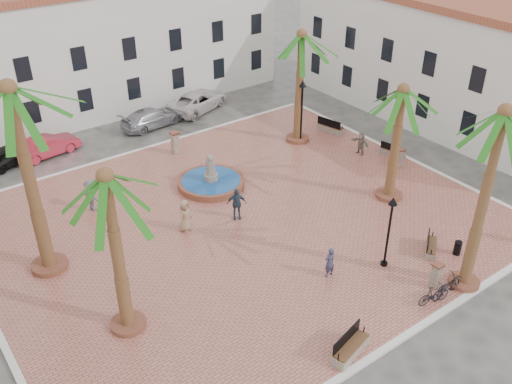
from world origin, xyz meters
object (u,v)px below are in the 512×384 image
(pedestrian_fountain_a, at_px, (185,216))
(bench_ne, at_px, (330,128))
(pedestrian_fountain_b, at_px, (236,204))
(fountain, at_px, (211,181))
(litter_bin, at_px, (458,248))
(car_black, at_px, (9,155))
(bollard_n, at_px, (175,142))
(bicycle_b, at_px, (434,294))
(pedestrian_north, at_px, (91,195))
(palm_sw, at_px, (108,196))
(bicycle_a, at_px, (447,287))
(palm_ne, at_px, (301,48))
(car_red, at_px, (48,146))
(palm_s, at_px, (501,131))
(bench_e, at_px, (392,152))
(bollard_e, at_px, (400,158))
(cyclist_a, at_px, (330,262))
(pedestrian_east, at_px, (361,143))
(car_white, at_px, (198,101))
(bench_se, at_px, (431,247))
(bench_s, at_px, (350,348))
(palm_e, at_px, (401,104))
(lamppost_e, at_px, (302,101))
(lamppost_s, at_px, (390,220))
(car_silver, at_px, (152,118))
(palm_nw, at_px, (13,111))
(bollard_se, at_px, (436,275))

(pedestrian_fountain_a, bearing_deg, bench_ne, -12.61)
(pedestrian_fountain_b, bearing_deg, fountain, 108.47)
(litter_bin, relative_size, car_black, 0.19)
(bench_ne, height_order, bollard_n, bollard_n)
(bicycle_b, bearing_deg, pedestrian_north, 42.12)
(palm_sw, height_order, bicycle_a, palm_sw)
(fountain, xyz_separation_m, palm_ne, (8.15, 1.71, 6.20))
(bicycle_b, height_order, car_red, car_red)
(fountain, bearing_deg, palm_s, -72.31)
(bench_e, height_order, bollard_e, bollard_e)
(cyclist_a, relative_size, pedestrian_fountain_b, 0.86)
(pedestrian_fountain_a, xyz_separation_m, pedestrian_fountain_b, (2.83, -0.64, 0.01))
(pedestrian_east, distance_m, car_red, 20.59)
(palm_sw, xyz_separation_m, car_white, (14.66, 18.47, -5.88))
(palm_s, height_order, bench_se, palm_s)
(bench_s, xyz_separation_m, bollard_n, (3.04, 19.47, 0.49))
(palm_e, xyz_separation_m, car_white, (-2.09, 17.79, -5.16))
(bench_e, height_order, bicycle_b, bicycle_b)
(bollard_n, bearing_deg, bench_ne, -19.06)
(bench_e, bearing_deg, palm_e, 117.21)
(palm_s, bearing_deg, lamppost_e, 77.56)
(bench_s, bearing_deg, bollard_n, 67.35)
(lamppost_s, distance_m, pedestrian_fountain_a, 10.50)
(bicycle_a, relative_size, car_black, 0.49)
(palm_e, relative_size, pedestrian_east, 4.41)
(palm_ne, bearing_deg, pedestrian_fountain_a, -157.52)
(car_silver, bearing_deg, palm_s, -179.16)
(palm_s, xyz_separation_m, pedestrian_east, (5.50, 12.22, -6.99))
(palm_ne, relative_size, litter_bin, 10.60)
(pedestrian_fountain_b, bearing_deg, car_black, 150.05)
(pedestrian_east, bearing_deg, pedestrian_north, -106.57)
(bollard_n, relative_size, bicycle_b, 0.93)
(bench_e, xyz_separation_m, pedestrian_fountain_a, (-15.26, 0.63, 0.66))
(bench_s, xyz_separation_m, car_black, (-6.19, 24.61, 0.22))
(lamppost_s, bearing_deg, bicycle_a, -79.49)
(palm_ne, height_order, cyclist_a, palm_ne)
(bench_se, xyz_separation_m, cyclist_a, (-5.40, 1.62, 0.54))
(car_white, bearing_deg, bench_ne, -171.14)
(car_black, bearing_deg, lamppost_s, -169.53)
(palm_s, distance_m, car_red, 27.80)
(bench_se, xyz_separation_m, car_red, (-11.78, 21.93, 0.29))
(car_black, bearing_deg, palm_ne, -134.04)
(lamppost_s, height_order, pedestrian_fountain_b, lamppost_s)
(bench_e, distance_m, car_white, 15.66)
(car_black, bearing_deg, bollard_n, -136.93)
(palm_nw, relative_size, bench_ne, 4.54)
(bollard_n, distance_m, car_black, 10.57)
(pedestrian_north, bearing_deg, bollard_se, -161.53)
(fountain, relative_size, bollard_se, 3.10)
(bench_ne, relative_size, pedestrian_north, 1.11)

